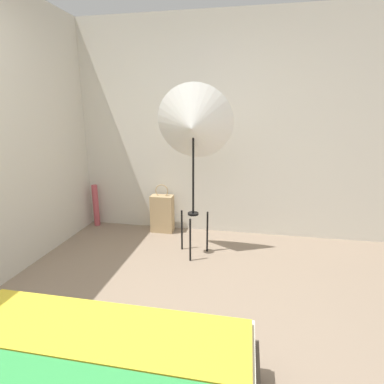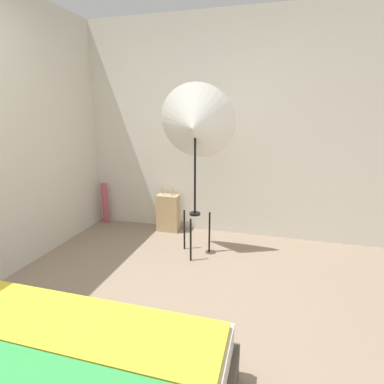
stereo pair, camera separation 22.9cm
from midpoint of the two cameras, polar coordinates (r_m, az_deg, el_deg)
wall_back at (r=3.72m, az=0.14°, el=11.92°), size 8.00×0.05×2.60m
photo_umbrella at (r=2.99m, az=-2.00°, el=12.44°), size 0.78×0.42×1.78m
tote_bag at (r=3.87m, az=-7.37°, el=-4.07°), size 0.28×0.16×0.62m
paper_roll at (r=4.27m, az=-19.32°, el=-2.44°), size 0.08×0.08×0.56m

